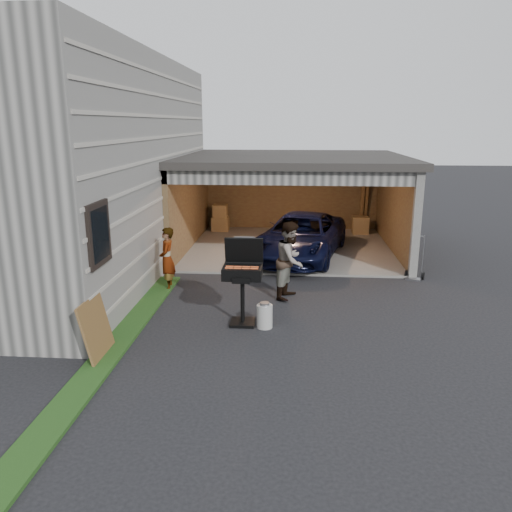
{
  "coord_description": "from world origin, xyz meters",
  "views": [
    {
      "loc": [
        0.86,
        -8.9,
        3.83
      ],
      "look_at": [
        0.08,
        1.13,
        1.15
      ],
      "focal_mm": 35.0,
      "sensor_mm": 36.0,
      "label": 1
    }
  ],
  "objects_px": {
    "minivan": "(301,238)",
    "hand_truck": "(414,271)",
    "woman": "(167,259)",
    "propane_tank": "(265,316)",
    "man": "(291,260)",
    "bbq_grill": "(243,275)",
    "plywood_panel": "(96,329)"
  },
  "relations": [
    {
      "from": "plywood_panel",
      "to": "hand_truck",
      "type": "distance_m",
      "value": 8.0
    },
    {
      "from": "bbq_grill",
      "to": "propane_tank",
      "type": "distance_m",
      "value": 0.9
    },
    {
      "from": "minivan",
      "to": "propane_tank",
      "type": "distance_m",
      "value": 5.19
    },
    {
      "from": "woman",
      "to": "hand_truck",
      "type": "distance_m",
      "value": 6.19
    },
    {
      "from": "bbq_grill",
      "to": "woman",
      "type": "bearing_deg",
      "value": 135.71
    },
    {
      "from": "minivan",
      "to": "bbq_grill",
      "type": "distance_m",
      "value": 5.09
    },
    {
      "from": "man",
      "to": "propane_tank",
      "type": "relative_size",
      "value": 3.81
    },
    {
      "from": "man",
      "to": "hand_truck",
      "type": "height_order",
      "value": "man"
    },
    {
      "from": "hand_truck",
      "to": "bbq_grill",
      "type": "bearing_deg",
      "value": -118.35
    },
    {
      "from": "propane_tank",
      "to": "plywood_panel",
      "type": "height_order",
      "value": "plywood_panel"
    },
    {
      "from": "minivan",
      "to": "bbq_grill",
      "type": "relative_size",
      "value": 2.67
    },
    {
      "from": "woman",
      "to": "minivan",
      "type": "bearing_deg",
      "value": 125.48
    },
    {
      "from": "man",
      "to": "plywood_panel",
      "type": "distance_m",
      "value": 4.59
    },
    {
      "from": "minivan",
      "to": "bbq_grill",
      "type": "bearing_deg",
      "value": -90.21
    },
    {
      "from": "hand_truck",
      "to": "man",
      "type": "bearing_deg",
      "value": -129.58
    },
    {
      "from": "propane_tank",
      "to": "plywood_panel",
      "type": "xyz_separation_m",
      "value": [
        -2.73,
        -1.49,
        0.29
      ]
    },
    {
      "from": "propane_tank",
      "to": "man",
      "type": "bearing_deg",
      "value": 75.19
    },
    {
      "from": "minivan",
      "to": "bbq_grill",
      "type": "height_order",
      "value": "bbq_grill"
    },
    {
      "from": "hand_truck",
      "to": "plywood_panel",
      "type": "bearing_deg",
      "value": -119.17
    },
    {
      "from": "woman",
      "to": "bbq_grill",
      "type": "relative_size",
      "value": 0.89
    },
    {
      "from": "woman",
      "to": "propane_tank",
      "type": "bearing_deg",
      "value": 40.92
    },
    {
      "from": "minivan",
      "to": "man",
      "type": "xyz_separation_m",
      "value": [
        -0.27,
        -3.34,
        0.25
      ]
    },
    {
      "from": "minivan",
      "to": "hand_truck",
      "type": "height_order",
      "value": "minivan"
    },
    {
      "from": "minivan",
      "to": "propane_tank",
      "type": "relative_size",
      "value": 9.76
    },
    {
      "from": "propane_tank",
      "to": "woman",
      "type": "bearing_deg",
      "value": 138.85
    },
    {
      "from": "woman",
      "to": "bbq_grill",
      "type": "bearing_deg",
      "value": 37.78
    },
    {
      "from": "woman",
      "to": "plywood_panel",
      "type": "relative_size",
      "value": 1.43
    },
    {
      "from": "propane_tank",
      "to": "bbq_grill",
      "type": "bearing_deg",
      "value": 157.42
    },
    {
      "from": "hand_truck",
      "to": "minivan",
      "type": "bearing_deg",
      "value": 172.04
    },
    {
      "from": "man",
      "to": "hand_truck",
      "type": "bearing_deg",
      "value": -43.93
    },
    {
      "from": "man",
      "to": "propane_tank",
      "type": "xyz_separation_m",
      "value": [
        -0.47,
        -1.78,
        -0.64
      ]
    },
    {
      "from": "man",
      "to": "hand_truck",
      "type": "relative_size",
      "value": 1.53
    }
  ]
}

